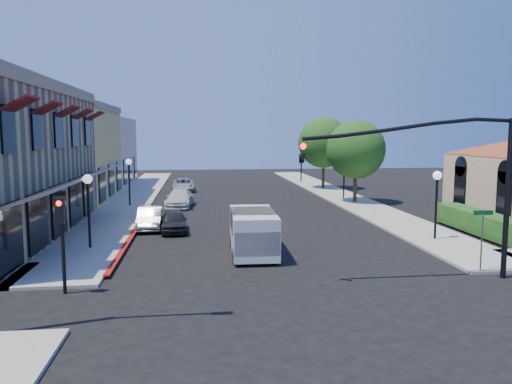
{
  "coord_description": "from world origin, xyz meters",
  "views": [
    {
      "loc": [
        -3.44,
        -15.66,
        5.45
      ],
      "look_at": [
        -0.62,
        8.32,
        2.6
      ],
      "focal_mm": 35.0,
      "sensor_mm": 36.0,
      "label": 1
    }
  ],
  "objects": [
    {
      "name": "yellow_stucco_building",
      "position": [
        -15.5,
        26.0,
        3.8
      ],
      "size": [
        10.0,
        12.0,
        7.6
      ],
      "primitive_type": "cube",
      "color": "tan",
      "rests_on": "ground"
    },
    {
      "name": "lamppost_right_near",
      "position": [
        8.5,
        8.0,
        2.74
      ],
      "size": [
        0.44,
        0.44,
        3.57
      ],
      "color": "black",
      "rests_on": "ground"
    },
    {
      "name": "sidewalk_left",
      "position": [
        -8.75,
        27.0,
        0.06
      ],
      "size": [
        3.5,
        50.0,
        0.12
      ],
      "primitive_type": "cube",
      "color": "#99968B",
      "rests_on": "ground"
    },
    {
      "name": "lamppost_left_far",
      "position": [
        -8.5,
        22.0,
        2.74
      ],
      "size": [
        0.44,
        0.44,
        3.57
      ],
      "color": "black",
      "rests_on": "ground"
    },
    {
      "name": "street_tree_b",
      "position": [
        8.8,
        32.0,
        4.54
      ],
      "size": [
        4.94,
        4.94,
        7.02
      ],
      "color": "#342115",
      "rests_on": "ground"
    },
    {
      "name": "lamppost_left_near",
      "position": [
        -8.5,
        8.0,
        2.74
      ],
      "size": [
        0.44,
        0.44,
        3.57
      ],
      "color": "black",
      "rests_on": "ground"
    },
    {
      "name": "white_van",
      "position": [
        -1.0,
        6.19,
        1.14
      ],
      "size": [
        2.07,
        4.49,
        1.97
      ],
      "color": "silver",
      "rests_on": "ground"
    },
    {
      "name": "sidewalk_right",
      "position": [
        8.75,
        27.0,
        0.06
      ],
      "size": [
        3.5,
        50.0,
        0.12
      ],
      "primitive_type": "cube",
      "color": "#99968B",
      "rests_on": "ground"
    },
    {
      "name": "street_tree_a",
      "position": [
        8.8,
        22.0,
        4.19
      ],
      "size": [
        4.56,
        4.56,
        6.48
      ],
      "color": "#342115",
      "rests_on": "ground"
    },
    {
      "name": "secondary_signal",
      "position": [
        -8.0,
        1.41,
        2.32
      ],
      "size": [
        0.28,
        0.42,
        3.32
      ],
      "color": "black",
      "rests_on": "ground"
    },
    {
      "name": "curb_red_strip",
      "position": [
        -6.9,
        8.0,
        0.0
      ],
      "size": [
        0.25,
        10.0,
        0.06
      ],
      "primitive_type": "cube",
      "color": "maroon",
      "rests_on": "ground"
    },
    {
      "name": "parked_car_c",
      "position": [
        -4.8,
        21.48,
        0.64
      ],
      "size": [
        2.21,
        4.57,
        1.28
      ],
      "primitive_type": "imported",
      "rotation": [
        0.0,
        0.0,
        -0.1
      ],
      "color": "silver",
      "rests_on": "ground"
    },
    {
      "name": "street_name_sign",
      "position": [
        7.5,
        2.2,
        1.7
      ],
      "size": [
        0.8,
        0.06,
        2.5
      ],
      "color": "#595B5E",
      "rests_on": "ground"
    },
    {
      "name": "pink_stucco_building",
      "position": [
        -15.5,
        38.0,
        3.5
      ],
      "size": [
        10.0,
        12.0,
        7.0
      ],
      "primitive_type": "cube",
      "color": "beige",
      "rests_on": "ground"
    },
    {
      "name": "parked_car_a",
      "position": [
        -4.8,
        12.0,
        0.6
      ],
      "size": [
        1.63,
        3.6,
        1.2
      ],
      "primitive_type": "imported",
      "rotation": [
        0.0,
        0.0,
        0.06
      ],
      "color": "black",
      "rests_on": "ground"
    },
    {
      "name": "signal_mast_arm",
      "position": [
        5.86,
        1.5,
        4.09
      ],
      "size": [
        8.01,
        0.39,
        6.0
      ],
      "color": "black",
      "rests_on": "ground"
    },
    {
      "name": "hedge",
      "position": [
        11.7,
        9.0,
        0.0
      ],
      "size": [
        1.4,
        8.0,
        1.1
      ],
      "primitive_type": "cube",
      "color": "#1B4413",
      "rests_on": "ground"
    },
    {
      "name": "parked_car_d",
      "position": [
        -4.8,
        31.82,
        0.6
      ],
      "size": [
        2.18,
        4.38,
        1.19
      ],
      "primitive_type": "imported",
      "rotation": [
        0.0,
        0.0,
        0.05
      ],
      "color": "#BBBDC1",
      "rests_on": "ground"
    },
    {
      "name": "lamppost_right_far",
      "position": [
        8.5,
        24.0,
        2.74
      ],
      "size": [
        0.44,
        0.44,
        3.57
      ],
      "color": "black",
      "rests_on": "ground"
    },
    {
      "name": "parked_car_b",
      "position": [
        -6.2,
        13.0,
        0.63
      ],
      "size": [
        1.43,
        3.83,
        1.25
      ],
      "primitive_type": "imported",
      "rotation": [
        0.0,
        0.0,
        0.03
      ],
      "color": "#AFB1B4",
      "rests_on": "ground"
    },
    {
      "name": "ground",
      "position": [
        0.0,
        0.0,
        0.0
      ],
      "size": [
        120.0,
        120.0,
        0.0
      ],
      "primitive_type": "plane",
      "color": "black",
      "rests_on": "ground"
    }
  ]
}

